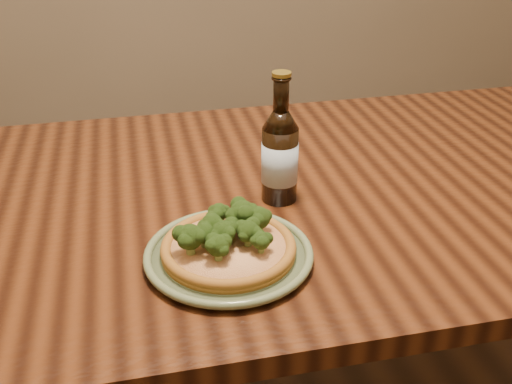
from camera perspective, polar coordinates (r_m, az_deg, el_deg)
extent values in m
cube|color=#47220F|center=(1.22, 5.84, 0.02)|extent=(1.60, 0.90, 0.04)
cylinder|color=#47220F|center=(1.73, -22.97, -7.47)|extent=(0.07, 0.07, 0.71)
cylinder|color=#47220F|center=(2.01, 22.12, -2.10)|extent=(0.07, 0.07, 0.71)
cylinder|color=#667450|center=(0.97, -2.61, -6.19)|extent=(0.25, 0.25, 0.01)
torus|color=#667450|center=(0.97, -2.62, -5.85)|extent=(0.27, 0.27, 0.01)
torus|color=#667450|center=(0.97, -2.62, -5.90)|extent=(0.22, 0.22, 0.01)
cylinder|color=#9A6322|center=(0.97, -2.63, -5.60)|extent=(0.22, 0.22, 0.01)
torus|color=#9A6322|center=(0.96, -2.64, -5.21)|extent=(0.22, 0.22, 0.02)
cylinder|color=#FEE29B|center=(0.96, -2.64, -5.21)|extent=(0.18, 0.18, 0.01)
sphere|color=#35551A|center=(0.93, -6.32, -4.27)|extent=(0.06, 0.06, 0.04)
sphere|color=#35551A|center=(0.94, -3.07, -3.84)|extent=(0.05, 0.05, 0.04)
sphere|color=#35551A|center=(0.93, 0.50, -4.65)|extent=(0.03, 0.03, 0.03)
sphere|color=#35551A|center=(0.99, -1.30, -1.98)|extent=(0.05, 0.05, 0.04)
sphere|color=#35551A|center=(0.98, 0.30, -2.47)|extent=(0.04, 0.04, 0.04)
sphere|color=#35551A|center=(0.97, -4.22, -3.04)|extent=(0.05, 0.05, 0.03)
sphere|color=#35551A|center=(0.97, -2.34, -3.21)|extent=(0.04, 0.04, 0.03)
sphere|color=#35551A|center=(0.92, -3.64, -5.12)|extent=(0.04, 0.04, 0.03)
sphere|color=#35551A|center=(1.01, -3.54, -1.92)|extent=(0.03, 0.03, 0.03)
sphere|color=#35551A|center=(0.95, -0.77, -3.75)|extent=(0.05, 0.05, 0.04)
sphere|color=#35551A|center=(0.95, -4.96, -3.93)|extent=(0.03, 0.03, 0.03)
sphere|color=#35551A|center=(0.98, -0.33, -2.30)|extent=(0.05, 0.05, 0.04)
cylinder|color=black|center=(1.12, 2.27, 2.65)|extent=(0.07, 0.07, 0.15)
cone|color=black|center=(1.08, 2.36, 6.90)|extent=(0.07, 0.07, 0.03)
cylinder|color=black|center=(1.06, 2.41, 9.34)|extent=(0.03, 0.03, 0.06)
torus|color=black|center=(1.05, 2.45, 10.78)|extent=(0.04, 0.04, 0.01)
cylinder|color=#A58C33|center=(1.05, 2.45, 11.17)|extent=(0.03, 0.03, 0.01)
cylinder|color=silver|center=(1.11, 2.27, 2.87)|extent=(0.07, 0.07, 0.08)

